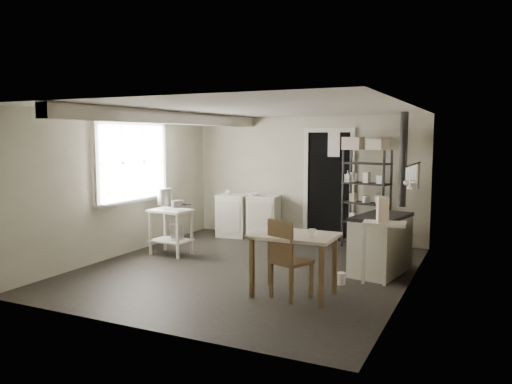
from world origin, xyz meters
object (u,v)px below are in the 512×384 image
at_px(stockpot, 165,196).
at_px(chair, 291,258).
at_px(shelf_rack, 366,194).
at_px(stove, 381,242).
at_px(work_table, 294,265).
at_px(base_cabinets, 248,213).
at_px(flour_sack, 381,235).
at_px(prep_table, 171,230).

relative_size(stockpot, chair, 0.27).
distance_m(stockpot, shelf_rack, 3.41).
xyz_separation_m(stove, work_table, (-0.74, -1.48, -0.06)).
xyz_separation_m(stockpot, shelf_rack, (2.95, 1.71, 0.01)).
distance_m(shelf_rack, stove, 1.64).
height_order(base_cabinets, flour_sack, base_cabinets).
relative_size(work_table, chair, 1.04).
bearing_deg(stove, work_table, -106.10).
xyz_separation_m(prep_table, chair, (2.58, -1.24, 0.08)).
distance_m(stove, flour_sack, 1.58).
bearing_deg(chair, base_cabinets, 146.61).
bearing_deg(chair, stove, 87.28).
bearing_deg(flour_sack, stove, -78.78).
distance_m(prep_table, base_cabinets, 1.89).
bearing_deg(flour_sack, chair, -97.94).
height_order(stove, work_table, stove).
bearing_deg(work_table, stove, 63.41).
distance_m(stockpot, base_cabinets, 1.93).
xyz_separation_m(shelf_rack, chair, (-0.19, -3.03, -0.46)).
distance_m(prep_table, stove, 3.34).
height_order(shelf_rack, chair, shelf_rack).
bearing_deg(base_cabinets, flour_sack, -7.13).
bearing_deg(shelf_rack, chair, -77.87).
xyz_separation_m(shelf_rack, flour_sack, (0.25, 0.09, -0.71)).
bearing_deg(chair, work_table, 112.76).
height_order(prep_table, shelf_rack, shelf_rack).
bearing_deg(prep_table, stockpot, 154.51).
distance_m(base_cabinets, stove, 3.18).
distance_m(prep_table, chair, 2.87).
height_order(chair, flour_sack, chair).
height_order(stove, chair, chair).
distance_m(shelf_rack, work_table, 2.99).
relative_size(stockpot, base_cabinets, 0.21).
bearing_deg(shelf_rack, prep_table, -131.46).
xyz_separation_m(work_table, chair, (0.00, -0.10, 0.10)).
xyz_separation_m(stockpot, base_cabinets, (0.69, 1.74, -0.48)).
relative_size(shelf_rack, chair, 1.77).
bearing_deg(work_table, base_cabinets, 125.01).
bearing_deg(stockpot, stove, 4.16).
height_order(base_cabinets, stove, base_cabinets).
bearing_deg(base_cabinets, prep_table, -114.12).
distance_m(base_cabinets, chair, 3.69).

